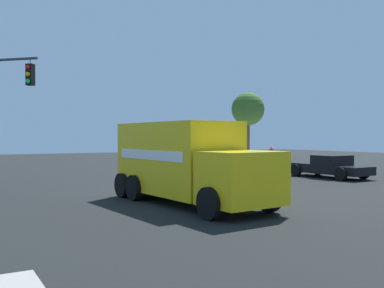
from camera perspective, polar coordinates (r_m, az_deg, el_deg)
The scene contains 7 objects.
ground_plane at distance 17.82m, azimuth -0.58°, elevation -7.13°, with size 100.00×100.00×0.00m, color black.
sidewalk_corner_near at distance 36.17m, azimuth 7.51°, elevation -2.89°, with size 12.13×12.13×0.14m, color #9E998E.
delivery_truck at distance 16.42m, azimuth -0.79°, elevation -2.34°, with size 3.32×7.70×3.05m.
pickup_black at distance 27.98m, azimuth 17.41°, elevation -2.72°, with size 2.45×5.29×1.38m.
pedestrian_near_corner at distance 37.32m, azimuth 10.26°, elevation -1.30°, with size 0.27×0.52×1.57m.
picket_fence_run at distance 40.91m, azimuth 2.55°, elevation -1.66°, with size 7.66×0.05×0.95m.
shade_tree_near at distance 38.31m, azimuth 7.28°, elevation 4.47°, with size 2.86×2.86×6.18m.
Camera 1 is at (8.63, 15.38, 2.52)m, focal length 41.03 mm.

